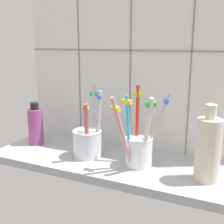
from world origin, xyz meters
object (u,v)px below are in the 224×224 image
object	(u,v)px
ceramic_vase	(208,149)
toothbrush_cup_right	(139,146)
soap_bottle	(36,125)
toothbrush_cup_left	(88,140)

from	to	relation	value
ceramic_vase	toothbrush_cup_right	bearing A→B (deg)	177.22
ceramic_vase	soap_bottle	size ratio (longest dim) A/B	1.36
toothbrush_cup_right	soap_bottle	distance (cm)	32.53
toothbrush_cup_right	ceramic_vase	distance (cm)	15.93
toothbrush_cup_left	soap_bottle	size ratio (longest dim) A/B	1.46
toothbrush_cup_left	soap_bottle	distance (cm)	18.55
ceramic_vase	soap_bottle	world-z (taller)	ceramic_vase
ceramic_vase	toothbrush_cup_left	bearing A→B (deg)	177.71
soap_bottle	ceramic_vase	bearing A→B (deg)	-3.80
toothbrush_cup_right	toothbrush_cup_left	bearing A→B (deg)	178.28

